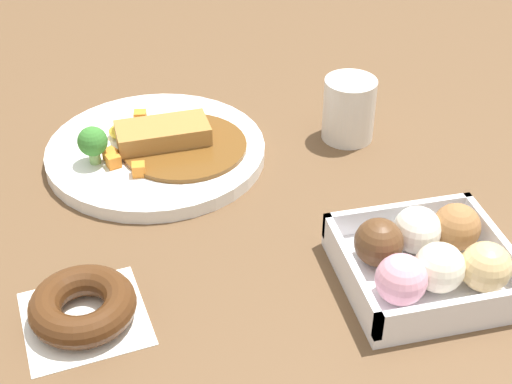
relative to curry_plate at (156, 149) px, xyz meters
name	(u,v)px	position (x,y,z in m)	size (l,w,h in m)	color
ground_plane	(248,217)	(0.09, -0.15, -0.01)	(1.60, 1.60, 0.00)	brown
curry_plate	(156,149)	(0.00, 0.00, 0.00)	(0.28, 0.28, 0.07)	white
donut_box	(428,259)	(0.24, -0.30, 0.01)	(0.17, 0.16, 0.06)	white
chocolate_ring_donut	(83,306)	(-0.11, -0.27, 0.00)	(0.13, 0.13, 0.03)	white
coffee_mug	(349,109)	(0.26, -0.01, 0.03)	(0.07, 0.07, 0.09)	silver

